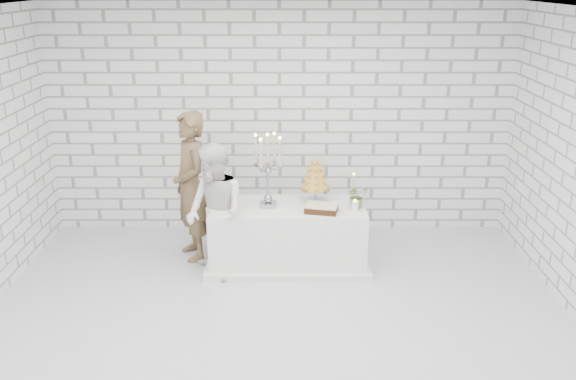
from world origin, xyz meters
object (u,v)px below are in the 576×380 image
object	(u,v)px
cake_table	(288,236)
candelabra	(268,170)
bride	(215,212)
groom	(191,186)
croquembouche	(315,180)

from	to	relation	value
cake_table	candelabra	xyz separation A→B (m)	(-0.23, -0.02, 0.81)
bride	candelabra	xyz separation A→B (m)	(0.59, 0.27, 0.41)
bride	candelabra	world-z (taller)	candelabra
candelabra	cake_table	bearing A→B (deg)	4.57
groom	croquembouche	world-z (taller)	groom
groom	croquembouche	size ratio (longest dim) A/B	3.29
cake_table	groom	xyz separation A→B (m)	(-1.15, 0.24, 0.53)
cake_table	bride	world-z (taller)	bride
groom	bride	size ratio (longest dim) A/B	1.16
cake_table	croquembouche	size ratio (longest dim) A/B	3.27
cake_table	groom	bearing A→B (deg)	168.19
bride	candelabra	bearing A→B (deg)	80.85
candelabra	croquembouche	world-z (taller)	candelabra
croquembouche	cake_table	bearing A→B (deg)	-157.90
groom	candelabra	distance (m)	1.00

